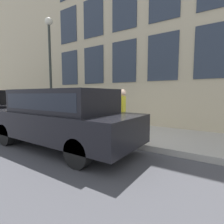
# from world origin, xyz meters

# --- Properties ---
(ground_plane) EXTENTS (80.00, 80.00, 0.00)m
(ground_plane) POSITION_xyz_m (0.00, 0.00, 0.00)
(ground_plane) COLOR #47474C
(sidewalk) EXTENTS (3.16, 60.00, 0.18)m
(sidewalk) POSITION_xyz_m (1.58, 0.00, 0.09)
(sidewalk) COLOR #B2ADA3
(sidewalk) RESTS_ON ground_plane
(building_facade) EXTENTS (0.33, 40.00, 11.83)m
(building_facade) POSITION_xyz_m (3.31, -0.00, 5.91)
(building_facade) COLOR #C6B793
(building_facade) RESTS_ON ground_plane
(fire_hydrant) EXTENTS (0.36, 0.46, 0.84)m
(fire_hydrant) POSITION_xyz_m (0.49, 0.44, 0.61)
(fire_hydrant) COLOR #2D7260
(fire_hydrant) RESTS_ON sidewalk
(person) EXTENTS (0.41, 0.27, 1.70)m
(person) POSITION_xyz_m (1.08, -0.16, 1.20)
(person) COLOR navy
(person) RESTS_ON sidewalk
(parked_truck_charcoal_near) EXTENTS (1.94, 5.26, 1.83)m
(parked_truck_charcoal_near) POSITION_xyz_m (-1.13, 0.82, 1.04)
(parked_truck_charcoal_near) COLOR black
(parked_truck_charcoal_near) RESTS_ON ground_plane
(street_lamp) EXTENTS (0.36, 0.36, 5.19)m
(street_lamp) POSITION_xyz_m (0.90, 3.90, 3.42)
(street_lamp) COLOR #2D332D
(street_lamp) RESTS_ON sidewalk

